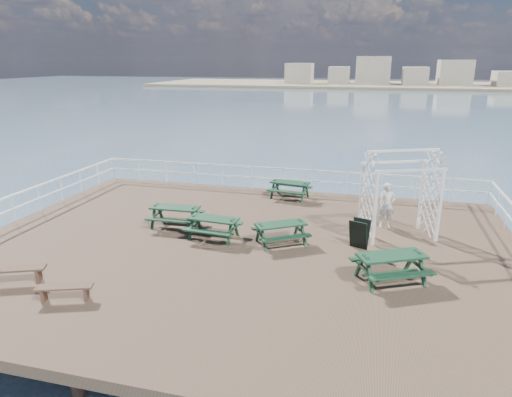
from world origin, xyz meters
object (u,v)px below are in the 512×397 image
object	(u,v)px
flat_bench_far	(15,272)
picnic_table_b	(290,186)
flat_bench_near	(65,290)
picnic_table_c	(281,229)
trellis_arbor	(400,199)
picnic_table_d	(213,223)
picnic_table_e	(391,262)
person	(387,205)
picnic_table_a	(175,212)

from	to	relation	value
flat_bench_far	picnic_table_b	bearing A→B (deg)	37.06
flat_bench_far	flat_bench_near	bearing A→B (deg)	-36.11
picnic_table_c	trellis_arbor	world-z (taller)	trellis_arbor
picnic_table_d	flat_bench_near	bearing A→B (deg)	-109.40
trellis_arbor	flat_bench_near	bearing A→B (deg)	-164.32
picnic_table_c	picnic_table_d	world-z (taller)	picnic_table_d
picnic_table_b	picnic_table_c	world-z (taller)	picnic_table_b
picnic_table_e	trellis_arbor	distance (m)	3.65
picnic_table_b	picnic_table_e	size ratio (longest dim) A/B	0.80
picnic_table_d	trellis_arbor	bearing A→B (deg)	20.94
flat_bench_near	flat_bench_far	world-z (taller)	flat_bench_far
picnic_table_b	picnic_table_d	bearing A→B (deg)	-98.15
picnic_table_b	picnic_table_d	xyz separation A→B (m)	(-1.64, -5.37, 0.01)
picnic_table_b	picnic_table_e	xyz separation A→B (m)	(4.16, -7.14, 0.05)
picnic_table_c	flat_bench_far	world-z (taller)	picnic_table_c
picnic_table_e	picnic_table_d	bearing A→B (deg)	135.72
picnic_table_b	person	bearing A→B (deg)	-25.15
trellis_arbor	picnic_table_c	bearing A→B (deg)	-179.43
picnic_table_c	flat_bench_near	xyz separation A→B (m)	(-4.54, -5.07, -0.22)
picnic_table_a	person	bearing A→B (deg)	12.74
picnic_table_a	trellis_arbor	bearing A→B (deg)	6.13
flat_bench_far	picnic_table_c	bearing A→B (deg)	12.93
picnic_table_b	person	xyz separation A→B (m)	(4.07, -2.75, 0.31)
picnic_table_d	picnic_table_a	bearing A→B (deg)	162.00
picnic_table_b	flat_bench_far	distance (m)	11.44
picnic_table_d	flat_bench_near	distance (m)	5.44
flat_bench_near	picnic_table_e	bearing A→B (deg)	1.22
picnic_table_b	flat_bench_far	xyz separation A→B (m)	(-5.76, -9.88, -0.18)
picnic_table_a	picnic_table_d	xyz separation A→B (m)	(1.74, -0.73, -0.02)
picnic_table_b	picnic_table_a	bearing A→B (deg)	-117.20
flat_bench_near	flat_bench_far	size ratio (longest dim) A/B	0.88
picnic_table_a	picnic_table_e	world-z (taller)	picnic_table_e
picnic_table_d	picnic_table_e	xyz separation A→B (m)	(5.81, -1.77, 0.05)
picnic_table_b	picnic_table_e	world-z (taller)	picnic_table_e
picnic_table_c	person	bearing A→B (deg)	3.88
picnic_table_c	picnic_table_e	distance (m)	3.96
picnic_table_c	picnic_table_d	xyz separation A→B (m)	(-2.33, -0.11, 0.01)
picnic_table_d	person	xyz separation A→B (m)	(5.72, 2.62, 0.30)
picnic_table_a	flat_bench_near	size ratio (longest dim) A/B	1.27
picnic_table_b	flat_bench_far	bearing A→B (deg)	-111.38
trellis_arbor	picnic_table_a	bearing A→B (deg)	164.27
picnic_table_a	picnic_table_c	xyz separation A→B (m)	(4.07, -0.62, -0.03)
picnic_table_d	person	distance (m)	6.30
picnic_table_a	flat_bench_far	bearing A→B (deg)	-115.96
picnic_table_a	person	size ratio (longest dim) A/B	1.09
picnic_table_e	person	distance (m)	4.40
flat_bench_near	person	distance (m)	10.99
trellis_arbor	flat_bench_far	bearing A→B (deg)	-171.75
picnic_table_c	picnic_table_d	size ratio (longest dim) A/B	1.18
picnic_table_d	flat_bench_far	world-z (taller)	picnic_table_d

